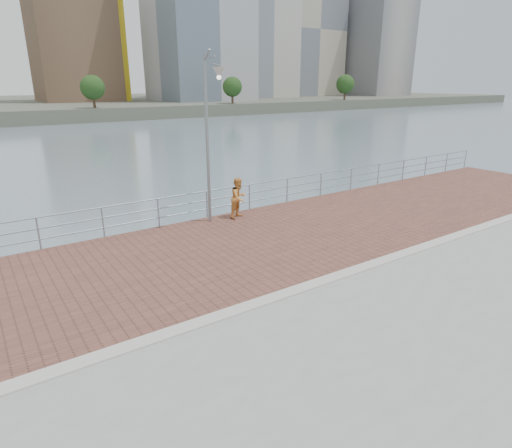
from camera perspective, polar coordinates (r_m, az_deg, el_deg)
water at (r=12.53m, az=5.41°, el=-16.95°), size 400.00×400.00×0.00m
seawall at (r=9.55m, az=27.17°, el=-24.87°), size 40.00×24.00×2.00m
brick_lane at (r=14.16m, az=-3.67°, el=-3.25°), size 40.00×6.80×0.02m
curb at (r=11.48m, az=5.72°, el=-8.66°), size 40.00×0.40×0.06m
guardrail at (r=16.81m, az=-9.68°, el=2.50°), size 39.06×0.06×1.13m
street_lamp at (r=15.77m, az=-5.89°, el=14.84°), size 0.44×1.27×6.01m
bystander at (r=17.09m, az=-2.32°, el=3.51°), size 0.96×0.87×1.63m
skyline at (r=118.03m, az=-19.35°, el=25.99°), size 233.00×41.00×60.69m
shoreline_trees at (r=85.70m, az=-26.97°, el=16.03°), size 144.58×5.09×6.79m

